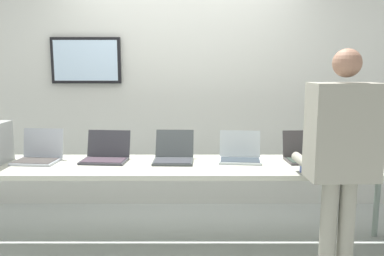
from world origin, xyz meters
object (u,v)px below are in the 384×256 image
laptop_station_4 (306,154)px  laptop_station_0 (41,154)px  laptop_station_3 (242,154)px  workbench (181,169)px  coffee_mug (307,166)px  laptop_station_5 (372,154)px  person (343,149)px  laptop_station_1 (108,154)px  laptop_station_2 (175,154)px

laptop_station_4 → laptop_station_0: bearing=-179.5°
laptop_station_3 → laptop_station_0: bearing=-179.0°
workbench → coffee_mug: coffee_mug is taller
laptop_station_0 → laptop_station_5: laptop_station_0 is taller
laptop_station_3 → laptop_station_5: bearing=0.4°
laptop_station_0 → person: (2.29, -0.72, 0.20)m
laptop_station_1 → laptop_station_3: size_ratio=1.05×
coffee_mug → laptop_station_2: bearing=160.2°
laptop_station_1 → laptop_station_2: 0.58m
laptop_station_0 → laptop_station_3: laptop_station_0 is taller
laptop_station_0 → person: bearing=-17.5°
laptop_station_3 → person: bearing=-52.7°
laptop_station_3 → laptop_station_4: laptop_station_4 is taller
laptop_station_3 → workbench: bearing=-165.8°
workbench → laptop_station_4: laptop_station_4 is taller
laptop_station_1 → laptop_station_3: (1.15, 0.01, -0.00)m
laptop_station_2 → laptop_station_5: laptop_station_5 is taller
workbench → laptop_station_4: size_ratio=10.80×
laptop_station_5 → laptop_station_0: bearing=-179.2°
laptop_station_5 → coffee_mug: size_ratio=3.61×
workbench → person: person is taller
laptop_station_2 → person: bearing=-32.8°
laptop_station_0 → laptop_station_4: 2.27m
laptop_station_4 → coffee_mug: laptop_station_4 is taller
laptop_station_2 → laptop_station_5: 1.69m
laptop_station_4 → person: bearing=-88.3°
laptop_station_0 → coffee_mug: laptop_station_0 is taller
workbench → laptop_station_3: (0.52, 0.13, 0.10)m
workbench → laptop_station_5: bearing=4.9°
laptop_station_2 → laptop_station_1: bearing=179.4°
laptop_station_3 → laptop_station_5: size_ratio=1.11×
workbench → laptop_station_3: 0.54m
workbench → laptop_station_2: (-0.05, 0.12, 0.10)m
laptop_station_0 → coffee_mug: size_ratio=3.94×
laptop_station_0 → laptop_station_4: size_ratio=1.08×
laptop_station_0 → laptop_station_1: (0.57, 0.02, -0.00)m
laptop_station_1 → coffee_mug: (1.60, -0.37, -0.01)m
laptop_station_0 → person: 2.41m
laptop_station_2 → coffee_mug: size_ratio=3.98×
laptop_station_3 → coffee_mug: bearing=-40.4°
laptop_station_0 → laptop_station_1: bearing=2.0°
workbench → laptop_station_5: (1.64, 0.14, 0.10)m
laptop_station_1 → laptop_station_2: bearing=-0.6°
laptop_station_0 → person: person is taller
laptop_station_2 → laptop_station_4: 1.12m
laptop_station_0 → laptop_station_5: bearing=0.8°
laptop_station_1 → laptop_station_0: bearing=-178.0°
workbench → laptop_station_1: bearing=169.0°
laptop_station_1 → person: 1.89m
workbench → laptop_station_5: laptop_station_5 is taller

